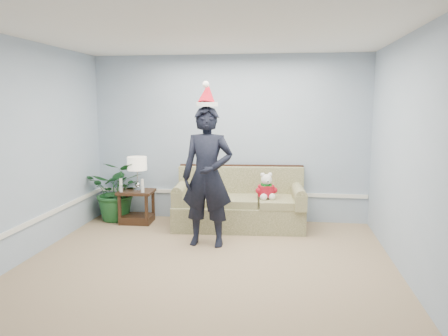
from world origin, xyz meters
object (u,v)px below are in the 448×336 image
at_px(sofa, 239,206).
at_px(houseplant, 118,191).
at_px(side_table, 137,210).
at_px(man, 207,177).
at_px(table_lamp, 137,165).
at_px(teddy_bear, 266,189).

xyz_separation_m(sofa, houseplant, (-2.03, 0.10, 0.17)).
height_order(side_table, man, man).
relative_size(sofa, table_lamp, 3.75).
height_order(houseplant, teddy_bear, houseplant).
bearing_deg(table_lamp, side_table, 158.31).
bearing_deg(side_table, sofa, 0.45).
height_order(table_lamp, teddy_bear, table_lamp).
height_order(table_lamp, man, man).
bearing_deg(sofa, man, -113.50).
bearing_deg(houseplant, sofa, -2.76).
bearing_deg(houseplant, teddy_bear, -5.72).
relative_size(table_lamp, teddy_bear, 1.35).
relative_size(table_lamp, man, 0.29).
bearing_deg(man, side_table, 147.96).
xyz_separation_m(side_table, teddy_bear, (2.09, -0.13, 0.43)).
distance_m(side_table, teddy_bear, 2.14).
bearing_deg(teddy_bear, sofa, 144.07).
relative_size(side_table, houseplant, 0.57).
bearing_deg(man, houseplant, 151.26).
bearing_deg(side_table, houseplant, 162.83).
height_order(sofa, man, man).
bearing_deg(side_table, table_lamp, -21.69).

